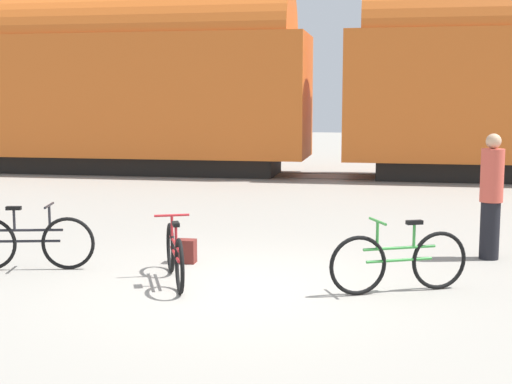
% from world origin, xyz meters
% --- Properties ---
extents(ground_plane, '(80.00, 80.00, 0.00)m').
position_xyz_m(ground_plane, '(0.00, 0.00, 0.00)').
color(ground_plane, gray).
extents(freight_train, '(24.81, 2.81, 5.57)m').
position_xyz_m(freight_train, '(0.00, 12.84, 2.95)').
color(freight_train, black).
rests_on(freight_train, ground_plane).
extents(rail_near, '(36.81, 0.07, 0.01)m').
position_xyz_m(rail_near, '(0.00, 12.12, 0.01)').
color(rail_near, '#4C4238').
rests_on(rail_near, ground_plane).
extents(rail_far, '(36.81, 0.07, 0.01)m').
position_xyz_m(rail_far, '(0.00, 13.56, 0.01)').
color(rail_far, '#4C4238').
rests_on(rail_far, ground_plane).
extents(bicycle_maroon, '(0.73, 1.64, 0.84)m').
position_xyz_m(bicycle_maroon, '(-0.85, 0.09, 0.36)').
color(bicycle_maroon, black).
rests_on(bicycle_maroon, ground_plane).
extents(bicycle_green, '(1.65, 0.80, 0.91)m').
position_xyz_m(bicycle_green, '(1.97, 0.12, 0.38)').
color(bicycle_green, black).
rests_on(bicycle_green, ground_plane).
extents(bicycle_black, '(1.76, 0.52, 0.91)m').
position_xyz_m(bicycle_black, '(-3.01, 0.37, 0.39)').
color(bicycle_black, black).
rests_on(bicycle_black, ground_plane).
extents(person_in_red, '(0.33, 0.33, 1.84)m').
position_xyz_m(person_in_red, '(3.30, 2.21, 0.93)').
color(person_in_red, black).
rests_on(person_in_red, ground_plane).
extents(backpack, '(0.28, 0.20, 0.34)m').
position_xyz_m(backpack, '(-1.01, 1.16, 0.17)').
color(backpack, maroon).
rests_on(backpack, ground_plane).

